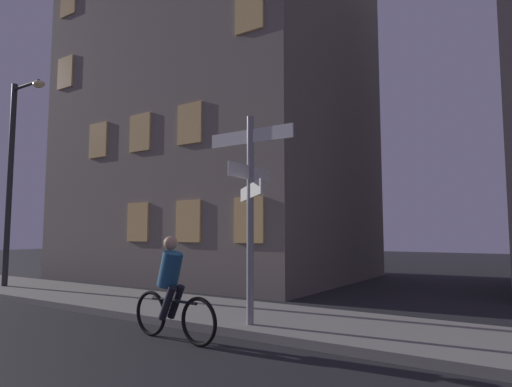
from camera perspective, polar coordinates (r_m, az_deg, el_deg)
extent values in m
cube|color=gray|center=(8.58, -0.94, -15.89)|extent=(40.00, 2.55, 0.14)
cylinder|color=gray|center=(7.39, -0.77, -3.27)|extent=(0.12, 0.12, 3.54)
cube|color=white|center=(7.58, -0.75, 7.53)|extent=(1.68, 0.03, 0.24)
cube|color=white|center=(7.46, -0.76, 2.75)|extent=(0.03, 1.26, 0.24)
cube|color=white|center=(7.42, -0.76, 0.30)|extent=(1.28, 1.28, 0.24)
cylinder|color=#2D2D30|center=(14.70, -29.66, 1.22)|extent=(0.16, 0.16, 5.99)
cylinder|color=#2D2D30|center=(14.70, -27.96, 12.48)|extent=(1.30, 0.10, 0.10)
ellipsoid|color=#F9E099|center=(14.12, -26.67, 12.72)|extent=(0.44, 0.28, 0.20)
torus|color=black|center=(6.69, -7.54, -16.36)|extent=(0.72, 0.12, 0.72)
torus|color=black|center=(7.50, -13.67, -15.04)|extent=(0.72, 0.12, 0.72)
cylinder|color=black|center=(7.04, -10.75, -13.68)|extent=(1.00, 0.13, 0.04)
cylinder|color=navy|center=(7.06, -11.23, -9.77)|extent=(0.48, 0.36, 0.61)
sphere|color=tan|center=(7.04, -11.17, -6.40)|extent=(0.22, 0.22, 0.22)
cylinder|color=black|center=(7.14, -10.47, -13.81)|extent=(0.35, 0.15, 0.55)
cylinder|color=black|center=(7.03, -11.60, -13.94)|extent=(0.35, 0.15, 0.55)
cube|color=slate|center=(17.86, -4.84, 12.81)|extent=(10.46, 8.04, 14.37)
cube|color=#F2C672|center=(14.02, -15.27, -3.65)|extent=(0.90, 0.06, 1.20)
cube|color=#F2C672|center=(12.54, -8.90, -3.60)|extent=(0.90, 0.06, 1.20)
cube|color=#F2C672|center=(11.24, -0.94, -3.48)|extent=(0.90, 0.06, 1.20)
cube|color=#F2C672|center=(15.97, -20.05, 6.59)|extent=(0.90, 0.06, 1.20)
cube|color=#F2C672|center=(14.38, -15.00, 7.75)|extent=(0.90, 0.06, 1.20)
cube|color=#F2C672|center=(12.93, -8.72, 9.09)|extent=(0.90, 0.06, 1.20)
cube|color=#F2C672|center=(18.39, -23.80, 14.35)|extent=(0.90, 0.06, 1.20)
cube|color=#F2C672|center=(12.75, -0.90, 22.97)|extent=(0.90, 0.06, 1.20)
cube|color=#F2C672|center=(19.51, -23.46, 22.26)|extent=(0.90, 0.06, 1.20)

